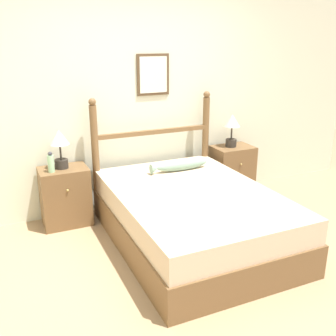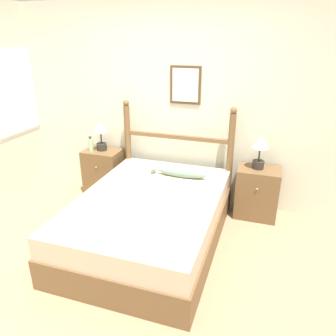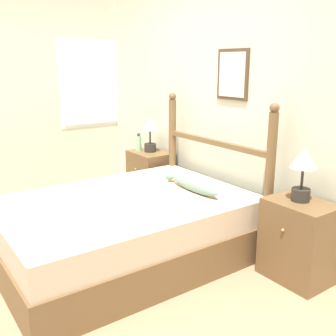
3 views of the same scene
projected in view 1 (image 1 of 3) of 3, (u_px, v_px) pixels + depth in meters
name	position (u px, v px, depth m)	size (l,w,h in m)	color
ground_plane	(204.00, 273.00, 3.44)	(16.00, 16.00, 0.00)	#9E7F5B
wall_back	(134.00, 100.00, 4.54)	(6.40, 0.08, 2.55)	beige
bed	(192.00, 217.00, 3.89)	(1.47, 2.08, 0.55)	brown
headboard	(154.00, 148.00, 4.62)	(1.47, 0.08, 1.35)	brown
nightstand_left	(65.00, 196.00, 4.27)	(0.51, 0.40, 0.64)	brown
nightstand_right	(232.00, 170.00, 5.10)	(0.51, 0.40, 0.64)	brown
table_lamp_left	(60.00, 144.00, 4.09)	(0.20, 0.20, 0.41)	#2D2823
table_lamp_right	(232.00, 126.00, 4.92)	(0.20, 0.20, 0.41)	#2D2823
bottle	(51.00, 163.00, 4.03)	(0.07, 0.07, 0.22)	#99C699
fish_pillow	(180.00, 165.00, 4.37)	(0.69, 0.11, 0.12)	gray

